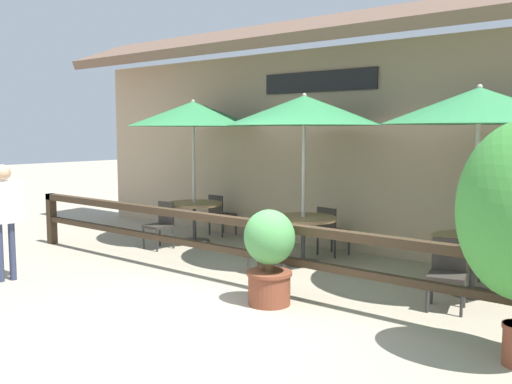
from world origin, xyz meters
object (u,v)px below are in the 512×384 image
object	(u,v)px
chair_middle_streetside	(268,242)
potted_plant_entrance_palm	(269,253)
dining_table_middle	(303,226)
dining_table_far	(473,248)
chair_middle_wallside	(331,229)
chair_far_streetside	(447,271)
patio_umbrella_middle	(304,111)
pedestrian	(4,207)
patio_umbrella_far	(479,106)
chair_near_wallside	(220,213)
chair_near_streetside	(161,223)
dining_table_near	(194,210)
patio_umbrella_near	(193,114)
chair_far_wallside	(496,250)

from	to	relation	value
chair_middle_streetside	potted_plant_entrance_palm	world-z (taller)	potted_plant_entrance_palm
dining_table_middle	dining_table_far	bearing A→B (deg)	-0.10
chair_middle_wallside	chair_far_streetside	bearing A→B (deg)	156.00
patio_umbrella_middle	pedestrian	world-z (taller)	patio_umbrella_middle
chair_middle_wallside	chair_far_streetside	world-z (taller)	same
patio_umbrella_far	pedestrian	bearing A→B (deg)	-146.61
chair_near_wallside	dining_table_middle	bearing A→B (deg)	163.73
chair_near_streetside	chair_middle_wallside	xyz separation A→B (m)	(2.72, 1.42, 0.00)
dining_table_near	dining_table_middle	distance (m)	2.66
patio_umbrella_near	patio_umbrella_middle	distance (m)	2.66
chair_middle_streetside	dining_table_near	bearing A→B (deg)	149.77
dining_table_far	chair_far_streetside	xyz separation A→B (m)	(-0.02, -0.82, -0.15)
patio_umbrella_far	pedestrian	size ratio (longest dim) A/B	1.63
patio_umbrella_middle	dining_table_middle	distance (m)	1.83
dining_table_near	dining_table_far	distance (m)	5.34
patio_umbrella_near	dining_table_near	world-z (taller)	patio_umbrella_near
dining_table_far	chair_far_wallside	distance (m)	0.84
dining_table_near	chair_middle_streetside	distance (m)	2.77
chair_middle_streetside	chair_near_wallside	bearing A→B (deg)	136.70
chair_far_wallside	potted_plant_entrance_palm	world-z (taller)	potted_plant_entrance_palm
potted_plant_entrance_palm	chair_near_streetside	bearing A→B (deg)	158.41
dining_table_near	patio_umbrella_far	bearing A→B (deg)	-2.08
chair_near_streetside	chair_middle_wallside	bearing A→B (deg)	28.75
potted_plant_entrance_palm	chair_far_streetside	bearing A→B (deg)	34.70
potted_plant_entrance_palm	chair_middle_streetside	bearing A→B (deg)	128.49
chair_middle_streetside	patio_umbrella_far	world-z (taller)	patio_umbrella_far
patio_umbrella_near	potted_plant_entrance_palm	bearing A→B (deg)	-32.03
chair_near_streetside	chair_far_streetside	xyz separation A→B (m)	(5.35, -0.21, 0.00)
chair_middle_wallside	pedestrian	bearing A→B (deg)	65.99
patio_umbrella_far	chair_far_wallside	xyz separation A→B (m)	(0.05, 0.82, -1.98)
pedestrian	dining_table_far	bearing A→B (deg)	-43.43
dining_table_near	chair_middle_wallside	size ratio (longest dim) A/B	1.27
chair_far_wallside	pedestrian	xyz separation A→B (m)	(-5.39, -4.34, 0.60)
patio_umbrella_middle	patio_umbrella_far	size ratio (longest dim) A/B	1.00
patio_umbrella_far	dining_table_far	distance (m)	1.83
dining_table_middle	patio_umbrella_far	world-z (taller)	patio_umbrella_far
chair_far_wallside	potted_plant_entrance_palm	bearing A→B (deg)	48.19
dining_table_near	dining_table_far	bearing A→B (deg)	-2.08
patio_umbrella_far	patio_umbrella_near	bearing A→B (deg)	177.92
dining_table_middle	chair_far_streetside	bearing A→B (deg)	-17.30
chair_far_wallside	chair_near_streetside	bearing A→B (deg)	5.49
chair_near_wallside	chair_far_streetside	distance (m)	5.68
chair_far_wallside	patio_umbrella_far	bearing A→B (deg)	77.19
chair_middle_wallside	potted_plant_entrance_palm	distance (m)	2.98
dining_table_near	chair_near_wallside	distance (m)	0.82
patio_umbrella_near	potted_plant_entrance_palm	size ratio (longest dim) A/B	2.30
chair_far_streetside	chair_near_streetside	bearing A→B (deg)	163.03
patio_umbrella_near	potted_plant_entrance_palm	xyz separation A→B (m)	(3.56, -2.23, -1.80)
patio_umbrella_middle	chair_far_streetside	xyz separation A→B (m)	(2.65, -0.83, -1.98)
chair_middle_streetside	potted_plant_entrance_palm	size ratio (longest dim) A/B	0.71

